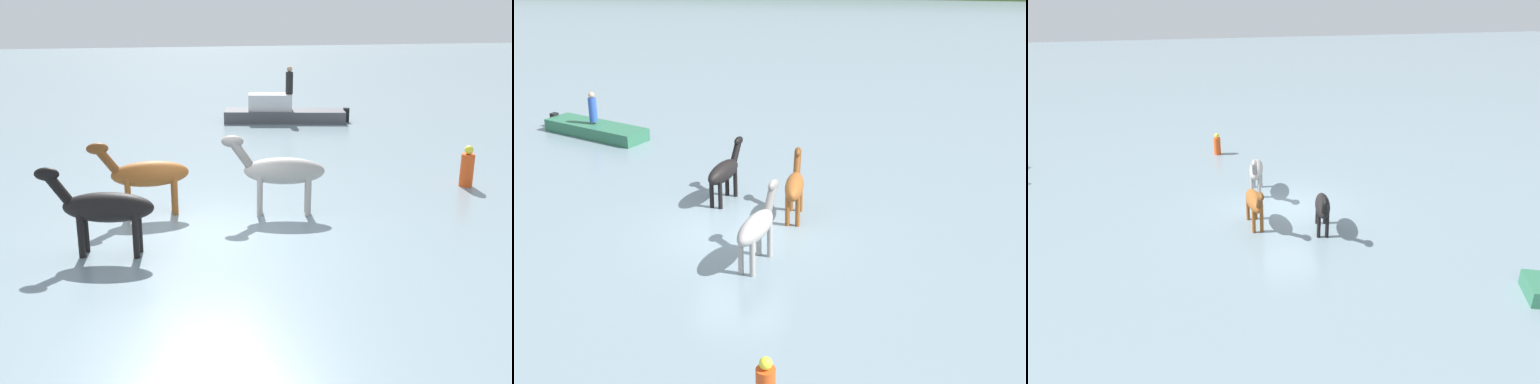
{
  "view_description": "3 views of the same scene",
  "coord_description": "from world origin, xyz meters",
  "views": [
    {
      "loc": [
        -12.02,
        1.88,
        4.57
      ],
      "look_at": [
        -0.57,
        -0.91,
        0.99
      ],
      "focal_mm": 41.41,
      "sensor_mm": 36.0,
      "label": 1
    },
    {
      "loc": [
        3.27,
        -17.62,
        8.38
      ],
      "look_at": [
        0.8,
        0.54,
        1.03
      ],
      "focal_mm": 49.28,
      "sensor_mm": 36.0,
      "label": 2
    },
    {
      "loc": [
        4.13,
        16.41,
        7.97
      ],
      "look_at": [
        0.13,
        0.39,
        0.89
      ],
      "focal_mm": 32.94,
      "sensor_mm": 36.0,
      "label": 3
    }
  ],
  "objects": [
    {
      "name": "horse_dark_mare",
      "position": [
        1.42,
        1.22,
        0.99
      ],
      "size": [
        0.56,
        2.3,
        1.79
      ],
      "rotation": [
        0.0,
        0.0,
        1.59
      ],
      "color": "brown",
      "rests_on": "ground_plane"
    },
    {
      "name": "horse_lead",
      "position": [
        0.79,
        -1.82,
        1.04
      ],
      "size": [
        1.01,
        2.43,
        1.88
      ],
      "rotation": [
        0.0,
        0.0,
        1.32
      ],
      "color": "#9E9993",
      "rests_on": "ground_plane"
    },
    {
      "name": "buoy_channel_marker",
      "position": [
        1.81,
        -7.44,
        0.51
      ],
      "size": [
        0.36,
        0.36,
        1.14
      ],
      "color": "#E54C19",
      "rests_on": "ground_plane"
    },
    {
      "name": "ground_plane",
      "position": [
        0.0,
        0.0,
        0.0
      ],
      "size": [
        148.86,
        148.86,
        0.0
      ],
      "primitive_type": "plane",
      "color": "gray"
    },
    {
      "name": "horse_gray_outer",
      "position": [
        -0.83,
        2.18,
        0.98
      ],
      "size": [
        0.96,
        2.29,
        1.77
      ],
      "rotation": [
        0.0,
        0.0,
        1.31
      ],
      "color": "black",
      "rests_on": "ground_plane"
    }
  ]
}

